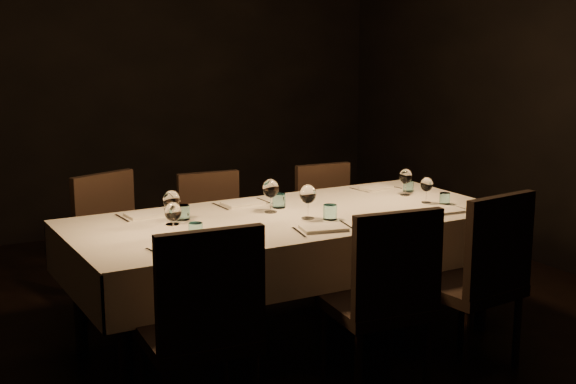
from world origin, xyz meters
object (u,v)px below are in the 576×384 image
dining_table (288,228)px  chair_far_left (115,240)px  chair_near_center (384,294)px  chair_near_right (480,274)px  chair_far_center (214,232)px  chair_near_left (202,323)px  chair_far_right (329,219)px

dining_table → chair_far_left: chair_far_left is taller
dining_table → chair_near_center: bearing=-85.4°
chair_near_center → chair_near_right: (0.62, 0.00, 0.01)m
chair_near_center → chair_near_right: bearing=-173.3°
chair_far_center → chair_near_right: bearing=-58.6°
chair_far_left → chair_far_center: 0.66m
chair_near_left → chair_far_left: size_ratio=1.08×
chair_far_center → chair_far_right: size_ratio=1.01×
chair_near_right → chair_far_right: bearing=-98.7°
chair_far_left → chair_far_center: size_ratio=1.06×
dining_table → chair_far_left: (-0.77, 0.84, -0.17)m
chair_far_center → chair_near_center: bearing=-78.0°
chair_near_right → chair_far_right: chair_near_right is taller
chair_far_left → chair_far_right: (1.52, -0.08, -0.03)m
chair_near_center → chair_far_center: size_ratio=1.12×
chair_far_center → chair_far_left: bearing=-176.0°
dining_table → chair_near_left: 1.22m
chair_near_right → chair_far_left: bearing=-55.8°
chair_near_center → dining_table: bearing=-78.8°
chair_near_left → chair_far_right: size_ratio=1.16×
chair_far_left → chair_near_center: bearing=-82.8°
dining_table → chair_far_right: chair_far_right is taller
chair_near_right → chair_far_right: 1.62m
chair_near_left → chair_near_center: 0.96m
chair_far_right → chair_near_left: bearing=-131.5°
chair_far_left → chair_near_left: bearing=-113.1°
chair_near_center → chair_far_center: chair_near_center is taller
chair_near_center → chair_near_right: size_ratio=0.99×
dining_table → chair_near_right: 1.11m
chair_far_left → chair_far_right: chair_far_left is taller
chair_near_center → chair_far_center: bearing=-77.3°
chair_near_center → chair_near_left: bearing=4.2°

